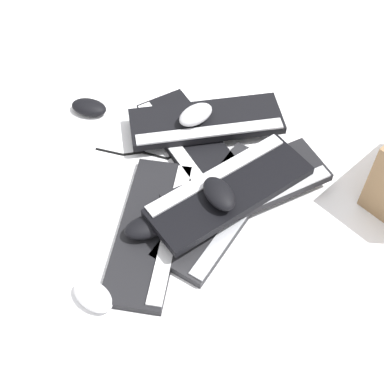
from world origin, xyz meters
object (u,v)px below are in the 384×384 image
object	(u,v)px
keyboard_4	(229,190)
mouse_4	(196,115)
keyboard_5	(206,122)
mouse_3	(93,296)
keyboard_1	(222,209)
keyboard_3	(248,188)
mouse_0	(219,194)
keyboard_2	(193,146)
mouse_1	(88,108)
mouse_2	(146,227)
keyboard_0	(151,230)

from	to	relation	value
keyboard_4	mouse_4	bearing A→B (deg)	-119.19
keyboard_5	mouse_3	distance (m)	0.60
keyboard_1	keyboard_3	distance (m)	0.09
mouse_0	mouse_3	world-z (taller)	mouse_0
keyboard_5	keyboard_4	bearing A→B (deg)	54.27
keyboard_2	mouse_4	size ratio (longest dim) A/B	4.22
keyboard_3	mouse_1	bearing A→B (deg)	-81.71
mouse_4	mouse_3	bearing A→B (deg)	-155.47
mouse_4	keyboard_1	bearing A→B (deg)	-117.93
keyboard_2	mouse_0	world-z (taller)	mouse_0
keyboard_3	mouse_4	bearing A→B (deg)	-106.61
keyboard_3	mouse_3	distance (m)	0.48
mouse_1	mouse_3	size ratio (longest dim) A/B	1.00
keyboard_3	keyboard_4	world-z (taller)	keyboard_4
keyboard_2	mouse_4	bearing A→B (deg)	-144.02
keyboard_2	keyboard_5	xyz separation A→B (m)	(-0.08, -0.02, 0.03)
mouse_2	keyboard_3	bearing A→B (deg)	6.49
keyboard_3	mouse_2	world-z (taller)	mouse_2
keyboard_4	mouse_0	xyz separation A→B (m)	(0.05, 0.01, 0.04)
keyboard_1	keyboard_2	xyz separation A→B (m)	(-0.11, -0.21, 0.00)
keyboard_3	mouse_3	bearing A→B (deg)	-8.37
keyboard_1	keyboard_4	world-z (taller)	keyboard_4
keyboard_3	mouse_1	size ratio (longest dim) A/B	4.22
keyboard_1	mouse_2	world-z (taller)	mouse_2
keyboard_1	keyboard_5	size ratio (longest dim) A/B	1.04
mouse_2	mouse_3	bearing A→B (deg)	-143.75
keyboard_5	mouse_2	bearing A→B (deg)	20.40
keyboard_0	mouse_2	xyz separation A→B (m)	(0.02, 0.00, 0.04)
keyboard_2	mouse_1	world-z (taller)	mouse_1
mouse_3	keyboard_1	bearing A→B (deg)	77.94
keyboard_2	mouse_2	bearing A→B (deg)	22.08
keyboard_1	mouse_4	bearing A→B (deg)	-123.52
mouse_1	mouse_2	world-z (taller)	mouse_2
keyboard_3	keyboard_5	bearing A→B (deg)	-113.23
keyboard_0	mouse_4	size ratio (longest dim) A/B	4.09
mouse_3	mouse_4	distance (m)	0.59
mouse_3	mouse_1	bearing A→B (deg)	136.63
keyboard_4	mouse_1	size ratio (longest dim) A/B	4.19
keyboard_2	mouse_4	distance (m)	0.09
keyboard_2	keyboard_4	bearing A→B (deg)	67.30
keyboard_0	mouse_3	size ratio (longest dim) A/B	4.09
keyboard_0	mouse_1	xyz separation A→B (m)	(-0.17, -0.45, 0.01)
keyboard_3	mouse_3	world-z (taller)	keyboard_3
keyboard_3	mouse_2	distance (m)	0.29
keyboard_2	mouse_3	bearing A→B (deg)	17.00
keyboard_3	keyboard_2	bearing A→B (deg)	-97.22
keyboard_0	keyboard_4	distance (m)	0.22
mouse_0	mouse_3	bearing A→B (deg)	-80.03
mouse_0	mouse_1	size ratio (longest dim) A/B	1.00
keyboard_0	keyboard_3	bearing A→B (deg)	157.31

